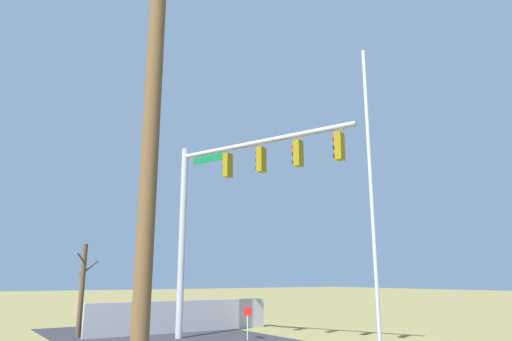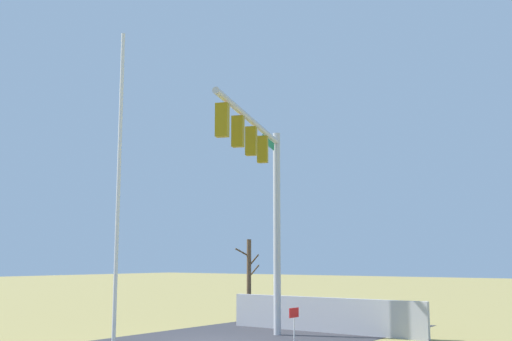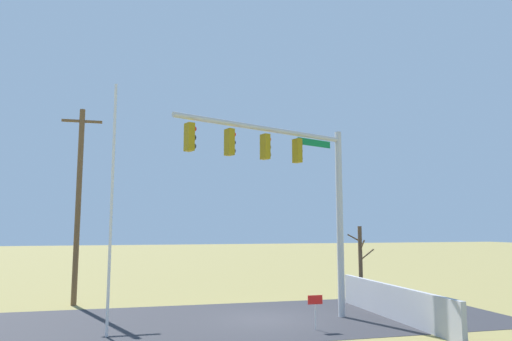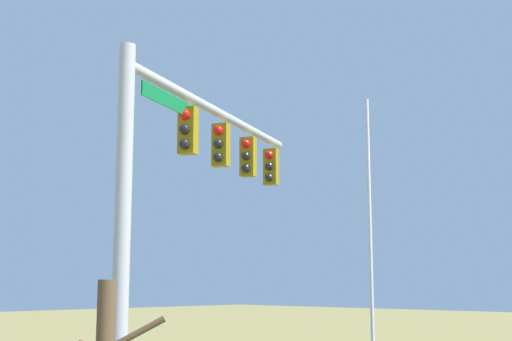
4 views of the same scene
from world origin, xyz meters
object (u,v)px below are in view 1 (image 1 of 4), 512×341
Objects in this scene: flagpole at (372,200)px; bare_tree at (82,288)px; open_sign at (248,315)px; utility_pole at (152,107)px; signal_mast at (229,192)px.

flagpole is 2.36× the size of bare_tree.
utility_pole is at bearing 140.19° from open_sign.
signal_mast is 7.03m from flagpole.
flagpole is at bearing -74.27° from utility_pole.
signal_mast is at bearing 106.88° from open_sign.
utility_pole is 2.55× the size of bare_tree.
utility_pole is (-8.88, 6.60, -0.72)m from signal_mast.
signal_mast is 7.35m from bare_tree.
open_sign is at bearing -130.48° from bare_tree.
utility_pole reaches higher than bare_tree.
signal_mast is 11.09m from utility_pole.
flagpole is 0.93× the size of utility_pole.
open_sign is at bearing -39.81° from utility_pole.
signal_mast is at bearing -139.09° from bare_tree.
bare_tree is (4.79, 4.15, -3.72)m from signal_mast.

